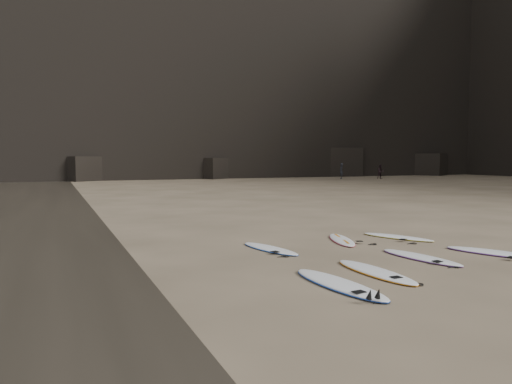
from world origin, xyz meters
TOP-DOWN VIEW (x-y plane):
  - ground at (0.00, 0.00)m, footprint 240.00×240.00m
  - headland at (23.84, 48.78)m, footprint 170.00×101.00m
  - surfboard_0 at (-3.79, -1.13)m, footprint 0.88×2.76m
  - surfboard_1 at (-2.54, -0.54)m, footprint 0.67×2.53m
  - surfboard_2 at (-0.62, 0.31)m, footprint 0.89×2.43m
  - surfboard_3 at (1.51, -0.03)m, footprint 1.62×2.62m
  - surfboard_5 at (-3.50, 2.73)m, footprint 1.02×2.29m
  - surfboard_6 at (-1.01, 3.20)m, footprint 1.23×2.29m
  - surfboard_7 at (0.82, 2.99)m, footprint 1.44×2.29m
  - person_a at (21.10, 38.47)m, footprint 0.67×0.76m
  - person_b at (25.16, 36.81)m, footprint 0.85×0.70m

SIDE VIEW (x-z plane):
  - ground at x=0.00m, z-range 0.00..0.00m
  - surfboard_5 at x=-3.50m, z-range 0.00..0.08m
  - surfboard_6 at x=-1.01m, z-range 0.00..0.08m
  - surfboard_7 at x=0.82m, z-range 0.00..0.08m
  - surfboard_2 at x=-0.62m, z-range 0.00..0.09m
  - surfboard_1 at x=-2.54m, z-range 0.00..0.09m
  - surfboard_3 at x=1.51m, z-range 0.00..0.09m
  - surfboard_0 at x=-3.79m, z-range 0.00..0.10m
  - person_b at x=25.16m, z-range 0.00..1.60m
  - person_a at x=21.10m, z-range 0.00..1.75m
  - headland at x=23.84m, z-range -10.71..52.76m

